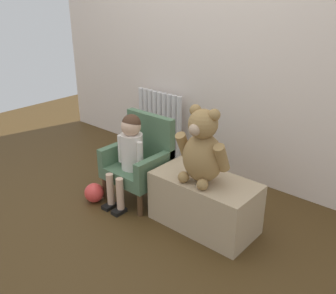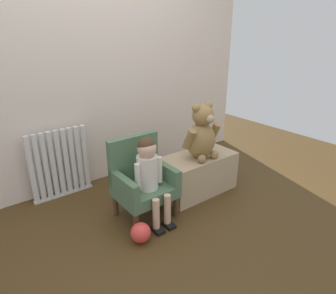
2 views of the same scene
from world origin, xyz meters
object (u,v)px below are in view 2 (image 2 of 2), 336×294
child_armchair (142,180)px  toy_ball (141,233)px  child_figure (149,169)px  low_bench (197,173)px  radiator (60,164)px  large_teddy_bear (202,134)px

child_armchair → toy_ball: (-0.22, -0.31, -0.24)m
child_armchair → child_figure: bearing=-90.0°
low_bench → radiator: bearing=146.1°
large_teddy_bear → low_bench: bearing=84.0°
radiator → child_armchair: size_ratio=0.97×
radiator → large_teddy_bear: large_teddy_bear is taller
low_bench → large_teddy_bear: bearing=-96.0°
radiator → low_bench: size_ratio=0.89×
child_armchair → child_figure: 0.18m
radiator → toy_ball: (0.22, -1.02, -0.25)m
radiator → child_armchair: child_armchair is taller
radiator → child_figure: size_ratio=0.91×
large_teddy_bear → child_figure: bearing=-173.9°
low_bench → large_teddy_bear: 0.42m
radiator → toy_ball: radiator is taller
child_armchair → large_teddy_bear: large_teddy_bear is taller
radiator → low_bench: 1.29m
child_armchair → large_teddy_bear: size_ratio=1.30×
child_figure → large_teddy_bear: large_teddy_bear is taller
child_armchair → child_figure: child_figure is taller
radiator → large_teddy_bear: size_ratio=1.26×
radiator → large_teddy_bear: 1.34m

